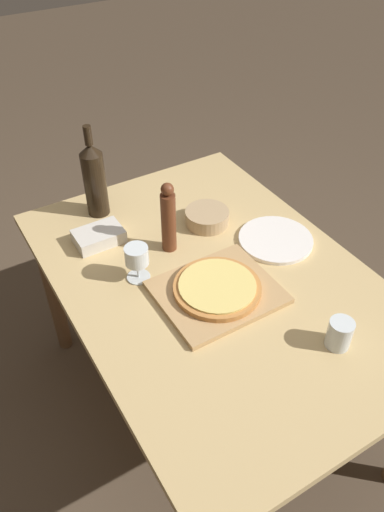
% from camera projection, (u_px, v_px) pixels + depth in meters
% --- Properties ---
extents(ground_plane, '(12.00, 12.00, 0.00)m').
position_uv_depth(ground_plane, '(209.00, 402.00, 2.08)').
color(ground_plane, '#4C3D2D').
extents(dining_table, '(0.93, 1.34, 0.72)m').
position_uv_depth(dining_table, '(214.00, 297.00, 1.67)').
color(dining_table, tan).
rests_on(dining_table, ground_plane).
extents(cutting_board, '(0.36, 0.31, 0.02)m').
position_uv_depth(cutting_board, '(217.00, 292.00, 1.55)').
color(cutting_board, tan).
rests_on(cutting_board, dining_table).
extents(pizza, '(0.27, 0.27, 0.02)m').
position_uv_depth(pizza, '(217.00, 287.00, 1.53)').
color(pizza, '#BC7A3D').
rests_on(pizza, cutting_board).
extents(wine_bottle, '(0.08, 0.08, 0.35)m').
position_uv_depth(wine_bottle, '(94.00, 179.00, 1.78)').
color(wine_bottle, black).
rests_on(wine_bottle, dining_table).
extents(pepper_mill, '(0.05, 0.05, 0.26)m').
position_uv_depth(pepper_mill, '(168.00, 219.00, 1.64)').
color(pepper_mill, '#5B2D19').
rests_on(pepper_mill, dining_table).
extents(wine_glass, '(0.08, 0.08, 0.12)m').
position_uv_depth(wine_glass, '(137.00, 257.00, 1.55)').
color(wine_glass, silver).
rests_on(wine_glass, dining_table).
extents(small_bowl, '(0.16, 0.16, 0.05)m').
position_uv_depth(small_bowl, '(207.00, 217.00, 1.81)').
color(small_bowl, tan).
rests_on(small_bowl, dining_table).
extents(drinking_tumbler, '(0.07, 0.07, 0.09)m').
position_uv_depth(drinking_tumbler, '(340.00, 334.00, 1.37)').
color(drinking_tumbler, silver).
rests_on(drinking_tumbler, dining_table).
extents(dinner_plate, '(0.26, 0.26, 0.01)m').
position_uv_depth(dinner_plate, '(276.00, 240.00, 1.74)').
color(dinner_plate, white).
rests_on(dinner_plate, dining_table).
extents(food_container, '(0.17, 0.11, 0.05)m').
position_uv_depth(food_container, '(99.00, 236.00, 1.73)').
color(food_container, beige).
rests_on(food_container, dining_table).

